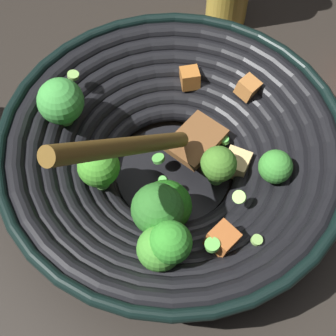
{
  "coord_description": "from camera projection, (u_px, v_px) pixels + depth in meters",
  "views": [
    {
      "loc": [
        -0.23,
        -0.22,
        0.55
      ],
      "look_at": [
        -0.01,
        0.0,
        0.03
      ],
      "focal_mm": 53.6,
      "sensor_mm": 36.0,
      "label": 1
    }
  ],
  "objects": [
    {
      "name": "ground_plane",
      "position": [
        173.0,
        176.0,
        0.64
      ],
      "size": [
        4.0,
        4.0,
        0.0
      ],
      "primitive_type": "plane",
      "color": "#28231E"
    },
    {
      "name": "wok",
      "position": [
        172.0,
        154.0,
        0.59
      ],
      "size": [
        0.41,
        0.41,
        0.24
      ],
      "color": "black",
      "rests_on": "ground"
    }
  ]
}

